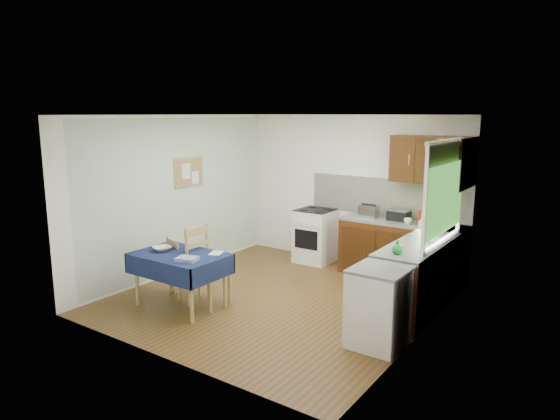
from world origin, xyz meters
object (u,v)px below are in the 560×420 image
Objects in this scene: chair_near at (206,264)px; sandwich_press at (399,214)px; kettle at (417,240)px; toaster at (369,211)px; chair_far at (181,265)px; dining_table at (180,261)px; dish_rack at (427,238)px.

sandwich_press is at bearing -32.43° from chair_near.
sandwich_press is 1.27× the size of kettle.
toaster is 1.85m from kettle.
chair_far is at bearing -144.73° from toaster.
toaster is 0.48m from sandwich_press.
chair_near is at bearing -165.99° from chair_far.
kettle is at bearing 31.67° from dining_table.
toaster reaches higher than chair_near.
toaster is 0.93× the size of sandwich_press.
chair_far is 0.80× the size of chair_near.
kettle is at bearing -85.15° from sandwich_press.
dining_table is at bearing 138.98° from chair_near.
dining_table is 1.13× the size of chair_near.
chair_far reaches higher than dining_table.
chair_far is at bearing 85.94° from chair_near.
kettle is at bearing -141.23° from chair_far.
kettle reaches higher than dining_table.
chair_near is 3.43× the size of sandwich_press.
chair_near is 2.43× the size of dish_rack.
dining_table is at bearing -147.55° from sandwich_press.
toaster is (1.17, 2.50, 0.44)m from chair_near.
kettle is (2.66, 1.40, 0.39)m from dining_table.
chair_near is (0.22, 0.25, -0.06)m from dining_table.
chair_near is 4.36× the size of kettle.
chair_near is 2.92m from dish_rack.
toaster is (1.67, 2.46, 0.55)m from chair_far.
dish_rack reaches higher than dining_table.
chair_near reaches higher than chair_far.
sandwich_press is 1.22m from dish_rack.
chair_far is 3.03m from toaster.
toaster is 0.66× the size of dish_rack.
sandwich_press is 1.64m from kettle.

